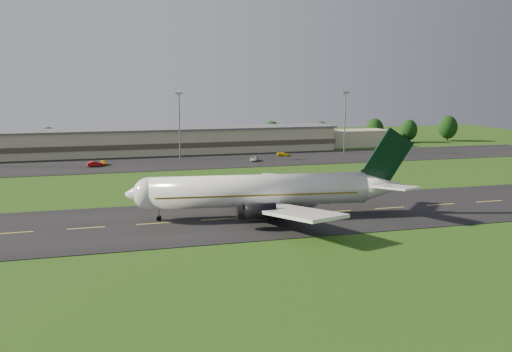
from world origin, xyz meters
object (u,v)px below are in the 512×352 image
object	(u,v)px
airliner	(264,191)
service_vehicle_d	(283,154)
light_mast_east	(345,115)
light_mast_centre	(179,118)
service_vehicle_b	(95,164)
service_vehicle_a	(103,163)
service_vehicle_c	(254,159)
terminal	(177,141)

from	to	relation	value
airliner	service_vehicle_d	xyz separation A→B (m)	(29.47, 77.35, -3.93)
light_mast_east	service_vehicle_d	world-z (taller)	light_mast_east
airliner	service_vehicle_d	size ratio (longest dim) A/B	11.78
light_mast_centre	service_vehicle_b	world-z (taller)	light_mast_centre
light_mast_centre	service_vehicle_b	bearing A→B (deg)	-158.98
light_mast_east	service_vehicle_b	size ratio (longest dim) A/B	4.66
service_vehicle_a	service_vehicle_d	size ratio (longest dim) A/B	0.91
airliner	light_mast_centre	xyz separation A→B (m)	(-3.25, 80.10, 8.08)
light_mast_east	service_vehicle_b	distance (m)	81.83
service_vehicle_c	service_vehicle_a	bearing A→B (deg)	-165.30
airliner	service_vehicle_d	bearing A→B (deg)	76.01
airliner	service_vehicle_b	size ratio (longest dim) A/B	11.73
service_vehicle_a	service_vehicle_b	bearing A→B (deg)	-141.58
airliner	service_vehicle_a	bearing A→B (deg)	116.79
service_vehicle_a	airliner	bearing A→B (deg)	-75.32
service_vehicle_d	service_vehicle_c	bearing A→B (deg)	145.05
light_mast_centre	service_vehicle_c	world-z (taller)	light_mast_centre
airliner	service_vehicle_a	size ratio (longest dim) A/B	13.01
service_vehicle_a	terminal	bearing A→B (deg)	38.88
service_vehicle_d	light_mast_east	bearing A→B (deg)	-63.25
service_vehicle_b	terminal	bearing A→B (deg)	-60.67
light_mast_centre	service_vehicle_d	world-z (taller)	light_mast_centre
airliner	service_vehicle_c	xyz separation A→B (m)	(17.25, 68.68, -3.89)
service_vehicle_c	light_mast_east	bearing A→B (deg)	38.10
airliner	service_vehicle_c	distance (m)	70.92
terminal	service_vehicle_a	bearing A→B (deg)	-135.87
airliner	terminal	size ratio (longest dim) A/B	0.35
terminal	service_vehicle_d	xyz separation A→B (m)	(31.32, -18.93, -3.26)
terminal	service_vehicle_b	size ratio (longest dim) A/B	33.22
light_mast_centre	service_vehicle_d	size ratio (longest dim) A/B	4.68
light_mast_east	airliner	bearing A→B (deg)	-122.87
service_vehicle_b	service_vehicle_c	world-z (taller)	service_vehicle_b
airliner	light_mast_centre	world-z (taller)	light_mast_centre
light_mast_east	service_vehicle_a	world-z (taller)	light_mast_east
service_vehicle_b	service_vehicle_d	world-z (taller)	service_vehicle_b
airliner	light_mast_centre	distance (m)	80.57
airliner	service_vehicle_d	distance (m)	82.87
service_vehicle_b	light_mast_centre	bearing A→B (deg)	-83.73
terminal	service_vehicle_a	world-z (taller)	terminal
light_mast_centre	service_vehicle_d	distance (m)	34.96
light_mast_centre	service_vehicle_c	bearing A→B (deg)	-29.12
terminal	service_vehicle_c	xyz separation A→B (m)	(19.09, -27.60, -3.22)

